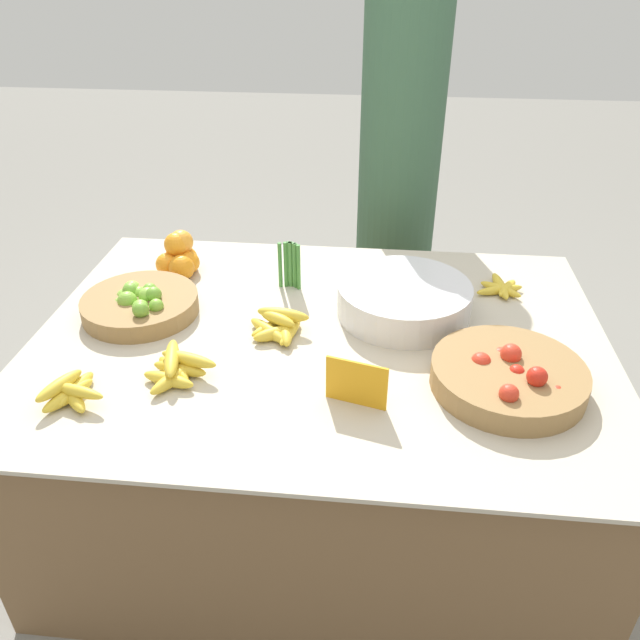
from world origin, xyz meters
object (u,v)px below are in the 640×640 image
(metal_bowl, at_px, (404,299))
(price_sign, at_px, (356,383))
(lime_bowl, at_px, (140,304))
(vendor_person, at_px, (398,187))
(tomato_basket, at_px, (507,376))

(metal_bowl, relative_size, price_sign, 2.65)
(lime_bowl, xyz_separation_m, price_sign, (0.64, -0.34, 0.03))
(price_sign, xyz_separation_m, vendor_person, (0.09, 1.22, 0.03))
(tomato_basket, bearing_deg, metal_bowl, 127.56)
(vendor_person, bearing_deg, price_sign, -94.43)
(lime_bowl, bearing_deg, price_sign, -28.18)
(metal_bowl, relative_size, vendor_person, 0.24)
(lime_bowl, relative_size, vendor_person, 0.21)
(tomato_basket, relative_size, vendor_person, 0.24)
(lime_bowl, bearing_deg, tomato_basket, -13.62)
(tomato_basket, distance_m, vendor_person, 1.15)
(metal_bowl, distance_m, price_sign, 0.43)
(lime_bowl, height_order, tomato_basket, tomato_basket)
(metal_bowl, bearing_deg, vendor_person, 91.33)
(price_sign, relative_size, vendor_person, 0.09)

